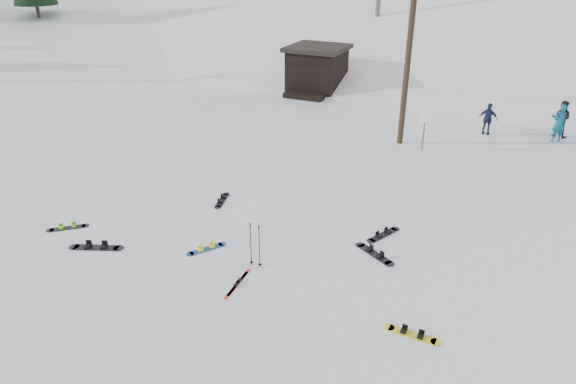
% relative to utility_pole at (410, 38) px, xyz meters
% --- Properties ---
extents(ground, '(200.00, 200.00, 0.00)m').
position_rel_utility_pole_xyz_m(ground, '(-2.00, -14.00, -4.68)').
color(ground, white).
rests_on(ground, ground).
extents(ski_slope, '(60.00, 85.24, 65.97)m').
position_rel_utility_pole_xyz_m(ski_slope, '(-2.00, 41.00, -16.68)').
color(ski_slope, white).
rests_on(ski_slope, ground).
extents(ridge_left, '(47.54, 95.03, 58.38)m').
position_rel_utility_pole_xyz_m(ridge_left, '(-38.00, 34.00, -15.68)').
color(ridge_left, white).
rests_on(ridge_left, ground).
extents(treeline_left, '(20.00, 64.00, 10.00)m').
position_rel_utility_pole_xyz_m(treeline_left, '(-36.00, 26.00, -4.68)').
color(treeline_left, black).
rests_on(treeline_left, ground).
extents(treeline_crest, '(50.00, 6.00, 10.00)m').
position_rel_utility_pole_xyz_m(treeline_crest, '(-2.00, 72.00, -4.68)').
color(treeline_crest, black).
rests_on(treeline_crest, ski_slope).
extents(utility_pole, '(2.00, 0.26, 9.00)m').
position_rel_utility_pole_xyz_m(utility_pole, '(0.00, 0.00, 0.00)').
color(utility_pole, '#3A2819').
rests_on(utility_pole, ground).
extents(trail_sign, '(0.50, 0.09, 1.85)m').
position_rel_utility_pole_xyz_m(trail_sign, '(1.10, -0.42, -3.41)').
color(trail_sign, '#595B60').
rests_on(trail_sign, ground).
extents(lift_hut, '(3.40, 4.10, 2.75)m').
position_rel_utility_pole_xyz_m(lift_hut, '(-7.00, 6.94, -3.32)').
color(lift_hut, black).
rests_on(lift_hut, ground).
extents(hero_snowboard, '(0.80, 1.12, 0.09)m').
position_rel_utility_pole_xyz_m(hero_snowboard, '(-2.96, -11.53, -4.66)').
color(hero_snowboard, '#15458E').
rests_on(hero_snowboard, ground).
extents(hero_skis, '(0.18, 1.46, 0.08)m').
position_rel_utility_pole_xyz_m(hero_skis, '(-1.24, -12.64, -4.66)').
color(hero_skis, red).
rests_on(hero_skis, ground).
extents(ski_poles, '(0.37, 0.10, 1.34)m').
position_rel_utility_pole_xyz_m(ski_poles, '(-1.22, -11.64, -4.00)').
color(ski_poles, black).
rests_on(ski_poles, ground).
extents(board_scatter_a, '(1.57, 0.83, 0.12)m').
position_rel_utility_pole_xyz_m(board_scatter_a, '(-6.01, -12.87, -4.65)').
color(board_scatter_a, black).
rests_on(board_scatter_a, ground).
extents(board_scatter_b, '(0.53, 1.27, 0.09)m').
position_rel_utility_pole_xyz_m(board_scatter_b, '(-4.26, -8.56, -4.66)').
color(board_scatter_b, black).
rests_on(board_scatter_b, ground).
extents(board_scatter_c, '(1.03, 0.96, 0.09)m').
position_rel_utility_pole_xyz_m(board_scatter_c, '(-7.71, -12.36, -4.66)').
color(board_scatter_c, black).
rests_on(board_scatter_c, ground).
extents(board_scatter_d, '(1.36, 0.91, 0.11)m').
position_rel_utility_pole_xyz_m(board_scatter_d, '(1.67, -9.66, -4.65)').
color(board_scatter_d, black).
rests_on(board_scatter_d, ground).
extents(board_scatter_e, '(1.35, 0.29, 0.09)m').
position_rel_utility_pole_xyz_m(board_scatter_e, '(3.47, -12.64, -4.66)').
color(board_scatter_e, yellow).
rests_on(board_scatter_e, ground).
extents(board_scatter_f, '(0.75, 1.32, 0.10)m').
position_rel_utility_pole_xyz_m(board_scatter_f, '(1.60, -8.46, -4.66)').
color(board_scatter_f, black).
rests_on(board_scatter_f, ground).
extents(skier_teal, '(0.77, 0.72, 1.76)m').
position_rel_utility_pole_xyz_m(skier_teal, '(6.47, 3.26, -3.80)').
color(skier_teal, '#0C5C7F').
rests_on(skier_teal, ground).
extents(skier_dark, '(0.99, 0.86, 1.74)m').
position_rel_utility_pole_xyz_m(skier_dark, '(6.55, 4.05, -3.81)').
color(skier_dark, black).
rests_on(skier_dark, ground).
extents(skier_navy, '(0.93, 0.45, 1.53)m').
position_rel_utility_pole_xyz_m(skier_navy, '(3.45, 2.91, -3.92)').
color(skier_navy, '#1A1E43').
rests_on(skier_navy, ground).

